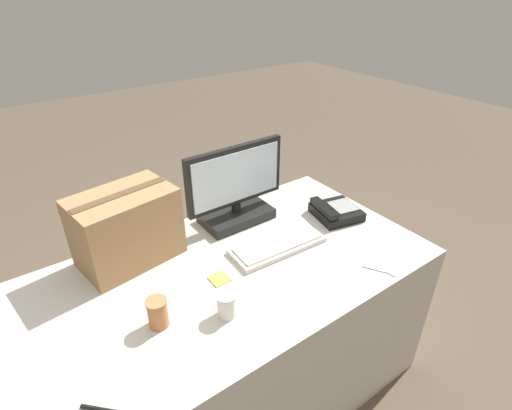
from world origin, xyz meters
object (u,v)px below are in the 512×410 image
at_px(paper_cup_right, 227,305).
at_px(spoon, 387,273).
at_px(pen_marker, 104,410).
at_px(sticky_note_pad, 220,279).
at_px(desk_phone, 335,211).
at_px(cardboard_box, 126,228).
at_px(paper_cup_left, 158,313).
at_px(monitor, 236,193).
at_px(keyboard, 278,245).

height_order(paper_cup_right, spoon, paper_cup_right).
distance_m(pen_marker, sticky_note_pad, 0.61).
height_order(desk_phone, cardboard_box, cardboard_box).
relative_size(paper_cup_left, spoon, 0.81).
bearing_deg(paper_cup_right, spoon, -16.09).
bearing_deg(spoon, paper_cup_left, -139.03).
height_order(monitor, sticky_note_pad, monitor).
xyz_separation_m(monitor, spoon, (0.27, -0.69, -0.15)).
bearing_deg(cardboard_box, paper_cup_right, -73.38).
relative_size(spoon, sticky_note_pad, 1.88).
relative_size(desk_phone, paper_cup_left, 2.22).
xyz_separation_m(desk_phone, paper_cup_right, (-0.78, -0.24, 0.02)).
bearing_deg(keyboard, spoon, -54.18).
bearing_deg(sticky_note_pad, keyboard, 5.09).
relative_size(paper_cup_right, spoon, 0.70).
distance_m(keyboard, desk_phone, 0.39).
relative_size(paper_cup_left, pen_marker, 1.03).
height_order(monitor, paper_cup_left, monitor).
relative_size(monitor, paper_cup_left, 4.57).
relative_size(paper_cup_left, sticky_note_pad, 1.52).
xyz_separation_m(paper_cup_left, pen_marker, (-0.26, -0.20, -0.05)).
xyz_separation_m(spoon, sticky_note_pad, (-0.57, 0.36, 0.00)).
height_order(keyboard, paper_cup_left, paper_cup_left).
xyz_separation_m(paper_cup_right, cardboard_box, (-0.15, 0.51, 0.11)).
relative_size(paper_cup_right, sticky_note_pad, 1.31).
distance_m(keyboard, spoon, 0.47).
distance_m(paper_cup_left, sticky_note_pad, 0.30).
relative_size(desk_phone, paper_cup_right, 2.58).
bearing_deg(paper_cup_left, pen_marker, -141.52).
xyz_separation_m(paper_cup_left, cardboard_box, (0.06, 0.42, 0.10)).
xyz_separation_m(keyboard, cardboard_box, (-0.55, 0.31, 0.14)).
bearing_deg(paper_cup_right, keyboard, 27.53).
relative_size(desk_phone, pen_marker, 2.29).
bearing_deg(paper_cup_right, pen_marker, -167.26).
distance_m(desk_phone, paper_cup_left, 1.01).
bearing_deg(pen_marker, keyboard, -114.51).
relative_size(monitor, cardboard_box, 1.18).
height_order(paper_cup_right, pen_marker, paper_cup_right).
relative_size(spoon, pen_marker, 1.27).
xyz_separation_m(monitor, desk_phone, (0.41, -0.26, -0.12)).
bearing_deg(monitor, paper_cup_left, -145.21).
relative_size(keyboard, paper_cup_right, 4.57).
bearing_deg(monitor, paper_cup_right, -126.48).
distance_m(monitor, paper_cup_right, 0.63).
distance_m(monitor, sticky_note_pad, 0.46).
distance_m(paper_cup_left, cardboard_box, 0.43).
bearing_deg(keyboard, monitor, 96.92).
relative_size(monitor, paper_cup_right, 5.32).
height_order(monitor, keyboard, monitor).
height_order(paper_cup_left, pen_marker, paper_cup_left).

